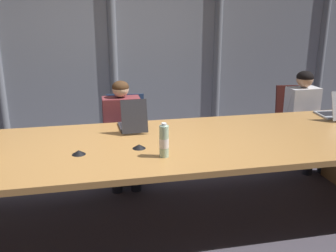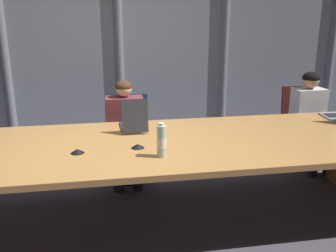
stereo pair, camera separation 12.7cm
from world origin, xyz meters
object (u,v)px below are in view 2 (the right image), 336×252
person_center (311,115)px  conference_mic_right_side (138,146)px  person_left_mid (125,126)px  conference_mic_left_side (77,151)px  laptop_left_mid (134,123)px  office_chair_left_mid (130,146)px  water_bottle_secondary (162,141)px  office_chair_center (300,136)px

person_center → conference_mic_right_side: bearing=-66.7°
person_left_mid → conference_mic_left_side: bearing=-21.7°
laptop_left_mid → conference_mic_right_side: size_ratio=3.73×
office_chair_left_mid → conference_mic_right_side: 1.27m
person_left_mid → conference_mic_right_side: 1.05m
person_center → conference_mic_right_side: (-2.16, -1.04, 0.12)m
person_left_mid → conference_mic_left_side: person_left_mid is taller
conference_mic_right_side → person_center: bearing=25.8°
laptop_left_mid → water_bottle_secondary: (0.16, -0.74, 0.06)m
laptop_left_mid → water_bottle_secondary: bearing=-169.7°
laptop_left_mid → office_chair_left_mid: 0.83m
office_chair_left_mid → person_left_mid: (-0.05, -0.16, 0.29)m
person_left_mid → person_center: 2.20m
office_chair_center → person_center: (0.02, -0.16, 0.31)m
office_chair_center → conference_mic_right_side: 2.49m
laptop_left_mid → conference_mic_right_side: (-0.01, -0.52, -0.04)m
office_chair_left_mid → conference_mic_left_side: (-0.49, -1.23, 0.43)m
office_chair_left_mid → conference_mic_right_side: (-0.01, -1.20, 0.43)m
person_center → conference_mic_left_side: (-2.64, -1.08, 0.12)m
office_chair_center → laptop_left_mid: bearing=-62.9°
laptop_left_mid → person_center: person_center is taller
water_bottle_secondary → conference_mic_left_side: 0.68m
office_chair_left_mid → person_center: 2.18m
conference_mic_right_side → water_bottle_secondary: bearing=-53.3°
office_chair_left_mid → conference_mic_right_side: size_ratio=8.29×
person_left_mid → person_center: bearing=90.7°
office_chair_center → person_left_mid: bearing=-76.4°
office_chair_center → conference_mic_left_side: (-2.62, -1.24, 0.43)m
office_chair_center → office_chair_left_mid: bearing=-80.5°
person_left_mid → water_bottle_secondary: (0.21, -1.26, 0.25)m
person_left_mid → water_bottle_secondary: person_left_mid is taller
office_chair_center → conference_mic_left_side: bearing=-55.3°
office_chair_left_mid → office_chair_center: size_ratio=0.98×
office_chair_center → conference_mic_right_side: office_chair_center is taller
person_center → conference_mic_right_side: size_ratio=10.46×
water_bottle_secondary → conference_mic_right_side: size_ratio=2.48×
office_chair_center → person_center: size_ratio=0.81×
water_bottle_secondary → conference_mic_right_side: 0.30m
person_center → conference_mic_left_side: person_center is taller
office_chair_left_mid → office_chair_center: bearing=96.7°
laptop_left_mid → person_left_mid: bearing=4.1°
person_left_mid → water_bottle_secondary: bearing=9.9°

